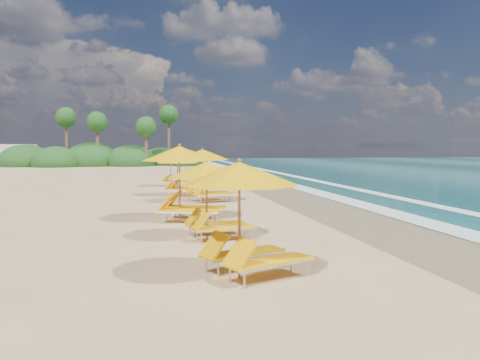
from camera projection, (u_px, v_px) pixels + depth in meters
The scene contains 11 objects.
ground at pixel (240, 209), 20.40m from camera, with size 160.00×160.00×0.00m, color tan.
wet_sand at pixel (331, 207), 21.13m from camera, with size 4.00×160.00×0.01m, color #8A7652.
surf_foam at pixel (390, 205), 21.62m from camera, with size 4.00×160.00×0.01m.
station_0 at pixel (247, 211), 9.77m from camera, with size 3.09×3.06×2.37m.
station_1 at pixel (213, 194), 13.85m from camera, with size 2.63×2.50×2.23m.
station_2 at pixel (185, 178), 17.15m from camera, with size 3.40×3.32×2.69m.
station_3 at pixel (206, 172), 22.87m from camera, with size 3.15×3.05×2.52m.
station_4 at pixel (181, 172), 25.62m from camera, with size 2.86×2.82×2.21m.
station_5 at pixel (173, 168), 31.40m from camera, with size 2.60×2.52×2.08m.
treeline at pixel (99, 158), 63.16m from camera, with size 25.80×8.80×9.74m.
beach_building at pixel (5, 155), 63.38m from camera, with size 7.00×5.00×2.80m, color beige.
Camera 1 is at (-3.70, -19.93, 2.62)m, focal length 36.82 mm.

